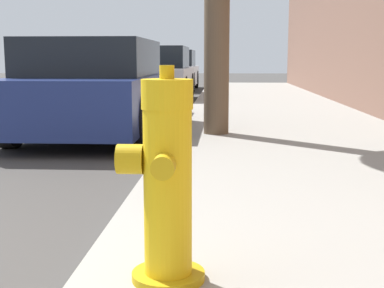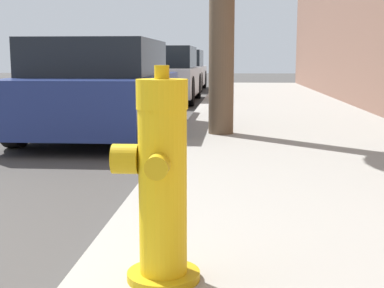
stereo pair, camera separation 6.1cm
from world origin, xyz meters
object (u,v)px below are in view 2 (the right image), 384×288
Objects in this scene: fire_hydrant at (161,183)px; parked_car_far at (180,71)px; parked_car_mid at (162,75)px; parked_car_near at (102,89)px.

parked_car_far is (-1.68, 17.05, 0.10)m from fire_hydrant.
parked_car_mid reaches higher than fire_hydrant.
parked_car_far is at bearing 95.62° from fire_hydrant.
parked_car_mid is at bearing -88.99° from parked_car_far.
parked_car_mid is at bearing 89.45° from parked_car_near.
parked_car_far is at bearing 90.19° from parked_car_near.
parked_car_near is 1.05× the size of parked_car_far.
fire_hydrant is 0.22× the size of parked_car_near.
fire_hydrant is 11.71m from parked_car_mid.
fire_hydrant is at bearing -82.24° from parked_car_mid.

